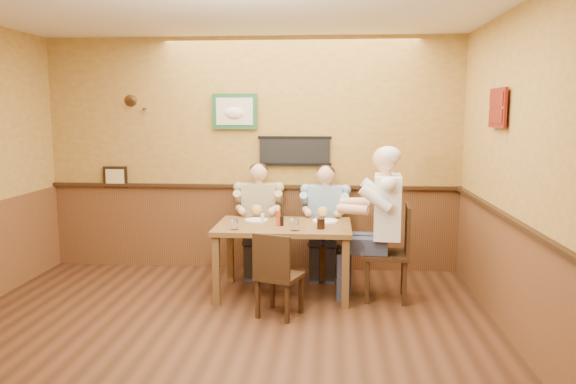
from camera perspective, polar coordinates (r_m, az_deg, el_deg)
name	(u,v)px	position (r m, az deg, el deg)	size (l,w,h in m)	color
room	(227,141)	(4.48, -6.21, 5.18)	(5.02, 5.03, 2.81)	#331B0F
dining_table	(284,233)	(5.88, -0.45, -4.19)	(1.40, 0.90, 0.75)	brown
chair_back_left	(259,238)	(6.73, -2.95, -4.74)	(0.38, 0.38, 0.83)	#331F10
chair_back_right	(325,240)	(6.67, 3.79, -4.91)	(0.38, 0.38, 0.82)	#331F10
chair_right_end	(386,252)	(5.85, 9.94, -6.03)	(0.46, 0.46, 0.99)	#331F10
chair_near_side	(280,274)	(5.32, -0.86, -8.32)	(0.38, 0.38, 0.81)	#331F10
diner_tan_shirt	(259,224)	(6.69, -2.96, -3.25)	(0.55, 0.55, 1.19)	tan
diner_blue_polo	(325,226)	(6.63, 3.80, -3.44)	(0.54, 0.54, 1.17)	#83A5C4
diner_white_elder	(387,232)	(5.80, 9.99, -3.99)	(0.65, 0.65, 1.41)	white
water_glass_left	(235,224)	(5.62, -5.44, -3.28)	(0.07, 0.07, 0.11)	white
water_glass_mid	(295,224)	(5.55, 0.70, -3.28)	(0.09, 0.09, 0.13)	white
cola_tumbler	(321,224)	(5.65, 3.36, -3.22)	(0.08, 0.08, 0.11)	black
hot_sauce_bottle	(278,217)	(5.78, -1.00, -2.58)	(0.04, 0.04, 0.18)	red
salt_shaker	(262,218)	(5.96, -2.61, -2.67)	(0.04, 0.04, 0.10)	white
pepper_shaker	(282,221)	(5.79, -0.65, -2.96)	(0.04, 0.04, 0.10)	black
plate_far_left	(256,220)	(6.06, -3.23, -2.87)	(0.25, 0.25, 0.02)	silver
plate_far_right	(325,221)	(6.02, 3.80, -2.94)	(0.27, 0.27, 0.02)	white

